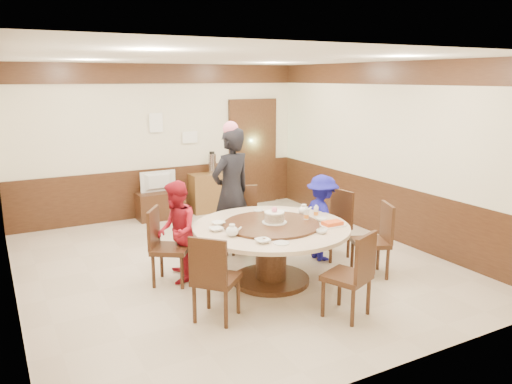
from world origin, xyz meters
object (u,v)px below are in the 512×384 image
shrimp_platter (332,224)px  thermos (212,163)px  person_blue (322,218)px  banquet_table (271,242)px  television (159,182)px  birthday_cake (274,217)px  person_red (176,232)px  side_cabinet (211,192)px  person_standing (231,192)px  tv_stand (160,205)px

shrimp_platter → thermos: 3.96m
person_blue → banquet_table: bearing=112.3°
television → birthday_cake: bearing=94.3°
television → person_red: bearing=74.7°
banquet_table → person_red: bearing=148.6°
banquet_table → side_cabinet: 3.64m
person_standing → television: 2.36m
shrimp_platter → person_blue: bearing=62.3°
banquet_table → television: bearing=95.0°
person_blue → television: 3.44m
person_blue → birthday_cake: size_ratio=3.96×
person_blue → television: person_blue is taller
birthday_cake → television: bearing=95.8°
person_blue → birthday_cake: 1.10m
person_standing → side_cabinet: size_ratio=2.34×
banquet_table → tv_stand: bearing=95.0°
tv_stand → thermos: (1.07, 0.03, 0.69)m
banquet_table → person_standing: size_ratio=1.05×
person_standing → shrimp_platter: bearing=95.6°
tv_stand → television: size_ratio=1.28×
person_red → television: (0.71, 2.91, 0.04)m
thermos → person_red: bearing=-121.3°
birthday_cake → thermos: 3.63m
television → thermos: bearing=-179.9°
person_blue → shrimp_platter: (-0.40, -0.77, 0.16)m
person_standing → birthday_cake: person_standing is taller
birthday_cake → shrimp_platter: (0.61, -0.40, -0.07)m
person_standing → banquet_table: bearing=72.8°
person_red → birthday_cake: person_red is taller
banquet_table → person_standing: bearing=88.4°
thermos → tv_stand: bearing=-178.4°
birthday_cake → television: size_ratio=0.47×
shrimp_platter → banquet_table: bearing=149.2°
person_blue → tv_stand: bearing=26.1°
person_standing → side_cabinet: person_standing is taller
thermos → banquet_table: bearing=-102.1°
banquet_table → person_red: size_ratio=1.51×
person_red → shrimp_platter: person_red is taller
person_red → television: person_red is taller
birthday_cake → thermos: size_ratio=0.82×
person_red → person_blue: (2.08, -0.25, -0.04)m
tv_stand → television: bearing=0.0°
person_red → tv_stand: bearing=-176.7°
shrimp_platter → thermos: size_ratio=0.79×
banquet_table → side_cabinet: bearing=78.6°
shrimp_platter → tv_stand: shrimp_platter is taller
television → side_cabinet: television is taller
television → person_standing: bearing=96.9°
person_blue → side_cabinet: size_ratio=1.54×
person_standing → person_blue: 1.36m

